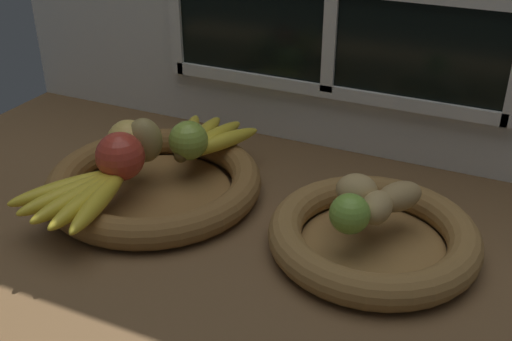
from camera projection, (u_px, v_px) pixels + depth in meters
The scene contains 14 objects.
ground_plane at pixel (266, 226), 99.20cm from camera, with size 140.00×90.00×3.00cm, color brown.
back_wall at pixel (336, 2), 108.92cm from camera, with size 140.00×4.60×55.00cm.
fruit_bowl_left at pixel (154, 183), 103.86cm from camera, with size 36.21×36.21×4.97cm.
fruit_bowl_right at pixel (373, 236), 89.97cm from camera, with size 30.96×30.96×4.97cm.
apple_green_back at pixel (188, 140), 104.44cm from camera, with size 6.76×6.76×6.76cm, color #8CAD3D.
apple_golden_left at pixel (127, 142), 103.47cm from camera, with size 7.20×7.20×7.20cm, color #DBB756.
apple_red_front at pixel (120, 156), 97.97cm from camera, with size 7.90×7.90×7.90cm, color #B73828.
pear_brown at pixel (144, 140), 103.28cm from camera, with size 6.14×5.36×7.81cm, color olive.
banana_bunch_front at pixel (83, 194), 92.71cm from camera, with size 15.94×19.70×2.81cm.
banana_bunch_back at pixel (205, 138), 109.81cm from camera, with size 15.69×17.76×2.78cm.
potato_large at pixel (376, 208), 87.62cm from camera, with size 6.41×4.41×4.54cm, color tan.
potato_back at pixel (399, 197), 90.63cm from camera, with size 8.11×4.64×4.23cm, color #A38451.
potato_oblong at pixel (357, 191), 91.26cm from camera, with size 6.26×5.89×5.04cm, color tan.
lime_near at pixel (350, 214), 85.07cm from camera, with size 5.76×5.76×5.76cm, color #7AAD3D.
Camera 1 is at (33.14, -75.99, 53.74)cm, focal length 43.23 mm.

